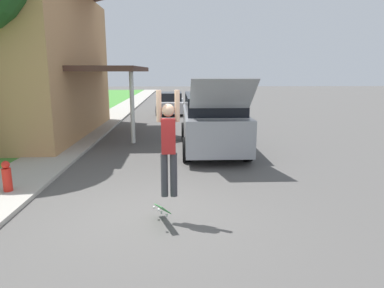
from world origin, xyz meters
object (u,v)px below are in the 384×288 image
(suv_parked, at_px, (212,121))
(car_down_street, at_px, (171,103))
(fire_hydrant, at_px, (7,177))
(skateboarder, at_px, (169,143))
(skateboard, at_px, (162,209))

(suv_parked, distance_m, car_down_street, 11.39)
(car_down_street, bearing_deg, fire_hydrant, -102.17)
(suv_parked, xyz_separation_m, fire_hydrant, (-5.11, -4.43, -0.62))
(suv_parked, height_order, skateboarder, suv_parked)
(skateboarder, relative_size, skateboard, 2.48)
(suv_parked, relative_size, skateboard, 7.39)
(suv_parked, bearing_deg, skateboarder, -103.03)
(car_down_street, bearing_deg, skateboard, -89.34)
(suv_parked, relative_size, car_down_street, 1.33)
(car_down_street, xyz_separation_m, skateboarder, (0.34, -17.27, 0.85))
(skateboard, bearing_deg, suv_parked, 75.90)
(suv_parked, relative_size, fire_hydrant, 8.15)
(fire_hydrant, bearing_deg, car_down_street, 77.83)
(suv_parked, distance_m, fire_hydrant, 6.79)
(car_down_street, bearing_deg, skateboarder, -88.88)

